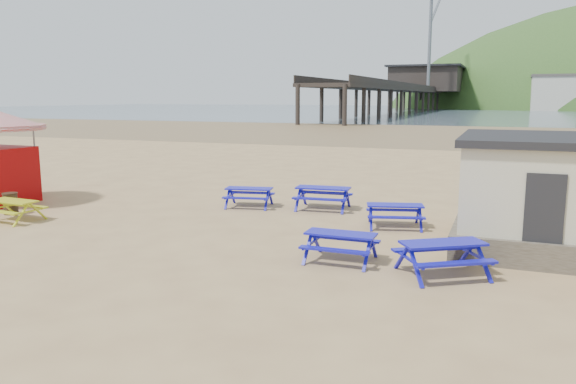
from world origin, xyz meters
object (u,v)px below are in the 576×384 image
at_px(litter_bin, 11,203).
at_px(picnic_table_blue_b, 323,198).
at_px(picnic_table_yellow, 14,211).
at_px(picnic_table_blue_a, 249,197).

bearing_deg(litter_bin, picnic_table_blue_b, 25.59).
distance_m(picnic_table_yellow, litter_bin, 1.34).
height_order(picnic_table_blue_b, picnic_table_yellow, picnic_table_blue_b).
xyz_separation_m(picnic_table_blue_b, litter_bin, (-10.33, -4.95, -0.03)).
xyz_separation_m(picnic_table_yellow, litter_bin, (-1.05, 0.83, 0.03)).
relative_size(picnic_table_blue_b, picnic_table_yellow, 1.18).
relative_size(picnic_table_blue_a, picnic_table_blue_b, 0.94).
bearing_deg(picnic_table_yellow, litter_bin, 145.96).
bearing_deg(picnic_table_blue_b, picnic_table_yellow, -153.11).
height_order(picnic_table_yellow, litter_bin, litter_bin).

